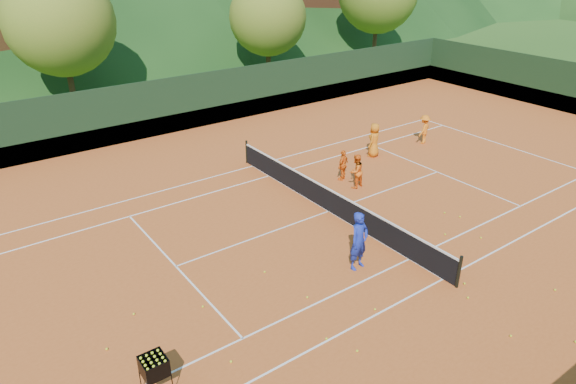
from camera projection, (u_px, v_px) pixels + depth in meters
ground at (329, 212)px, 19.84m from camera, size 400.00×400.00×0.00m
clay_court at (329, 211)px, 19.84m from camera, size 40.00×24.00×0.02m
coach at (359, 241)px, 16.00m from camera, size 0.77×0.56×1.96m
student_a at (356, 171)px, 21.46m from camera, size 0.78×0.65×1.47m
student_b at (343, 165)px, 22.18m from camera, size 0.87×0.60×1.37m
student_c at (374, 140)px, 24.59m from camera, size 0.94×0.79×1.65m
student_d at (424, 129)px, 26.21m from camera, size 1.10×0.85×1.50m
tennis_ball_1 at (265, 272)px, 16.13m from camera, size 0.07×0.07×0.07m
tennis_ball_2 at (481, 238)px, 17.99m from camera, size 0.07×0.07×0.07m
tennis_ball_3 at (134, 314)px, 14.30m from camera, size 0.07×0.07×0.07m
tennis_ball_5 at (445, 213)px, 19.64m from camera, size 0.07×0.07×0.07m
tennis_ball_7 at (307, 297)px, 14.98m from camera, size 0.07×0.07×0.07m
tennis_ball_9 at (511, 336)px, 13.51m from camera, size 0.07×0.07×0.07m
tennis_ball_10 at (468, 298)px, 14.96m from camera, size 0.07×0.07×0.07m
tennis_ball_11 at (326, 339)px, 13.41m from camera, size 0.07×0.07×0.07m
tennis_ball_12 at (367, 221)px, 19.07m from camera, size 0.07×0.07×0.07m
tennis_ball_13 at (445, 234)px, 18.19m from camera, size 0.07×0.07×0.07m
tennis_ball_14 at (107, 349)px, 13.07m from camera, size 0.07×0.07×0.07m
tennis_ball_15 at (357, 351)px, 13.01m from camera, size 0.07×0.07×0.07m
tennis_ball_16 at (576, 342)px, 13.31m from camera, size 0.07×0.07×0.07m
tennis_ball_19 at (375, 309)px, 14.49m from camera, size 0.07×0.07×0.07m
tennis_ball_20 at (465, 284)px, 15.58m from camera, size 0.07×0.07×0.07m
tennis_ball_21 at (555, 290)px, 15.29m from camera, size 0.07×0.07×0.07m
tennis_ball_25 at (203, 307)px, 14.59m from camera, size 0.07×0.07×0.07m
tennis_ball_26 at (231, 362)px, 12.68m from camera, size 0.07×0.07×0.07m
tennis_ball_27 at (460, 217)px, 19.36m from camera, size 0.07×0.07×0.07m
court_lines at (329, 211)px, 19.83m from camera, size 23.83×11.03×0.00m
tennis_net at (329, 200)px, 19.61m from camera, size 0.10×12.07×1.10m
perimeter_fence at (330, 182)px, 19.28m from camera, size 40.40×24.24×3.00m
ball_hopper at (154, 367)px, 11.57m from camera, size 0.57×0.57×1.00m
tree_b at (60, 21)px, 30.01m from camera, size 6.40×6.40×8.40m
tree_c at (268, 17)px, 36.94m from camera, size 5.60×5.60×7.35m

